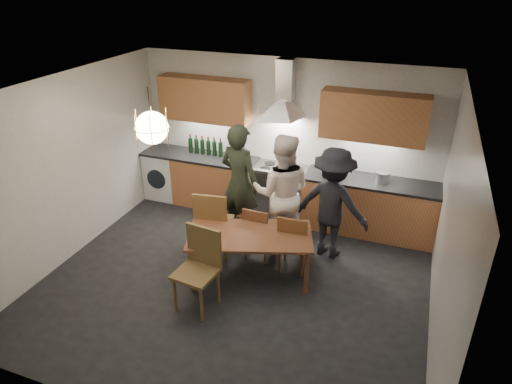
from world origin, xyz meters
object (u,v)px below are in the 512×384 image
(chair_back_left, at_px, (213,220))
(person_mid, at_px, (282,193))
(stock_pot, at_px, (382,177))
(wine_bottles, at_px, (205,145))
(mixing_bowl, at_px, (333,175))
(dining_table, at_px, (250,239))
(person_left, at_px, (240,182))
(chair_front, at_px, (200,263))
(person_right, at_px, (332,204))

(chair_back_left, distance_m, person_mid, 1.07)
(stock_pot, xyz_separation_m, wine_bottles, (-3.00, 0.07, 0.09))
(mixing_bowl, height_order, stock_pot, stock_pot)
(dining_table, height_order, person_left, person_left)
(dining_table, xyz_separation_m, chair_front, (-0.39, -0.70, -0.00))
(person_right, distance_m, mixing_bowl, 0.76)
(person_mid, height_order, mixing_bowl, person_mid)
(dining_table, xyz_separation_m, person_mid, (0.15, 0.91, 0.29))
(dining_table, relative_size, chair_back_left, 1.70)
(chair_back_left, height_order, person_left, person_left)
(person_mid, relative_size, person_right, 1.07)
(stock_pot, relative_size, wine_bottles, 0.34)
(person_mid, height_order, stock_pot, person_mid)
(person_right, bearing_deg, person_mid, 14.16)
(person_left, height_order, mixing_bowl, person_left)
(person_right, xyz_separation_m, stock_pot, (0.57, 0.84, 0.15))
(mixing_bowl, bearing_deg, chair_back_left, -135.23)
(chair_back_left, relative_size, stock_pot, 4.84)
(mixing_bowl, bearing_deg, person_left, -151.36)
(dining_table, xyz_separation_m, wine_bottles, (-1.54, 1.86, 0.46))
(chair_front, distance_m, person_left, 1.73)
(stock_pot, bearing_deg, person_left, -158.31)
(chair_back_left, bearing_deg, person_right, -166.14)
(person_right, height_order, mixing_bowl, person_right)
(dining_table, height_order, person_mid, person_mid)
(dining_table, distance_m, person_mid, 0.96)
(person_mid, relative_size, wine_bottles, 2.74)
(chair_back_left, distance_m, mixing_bowl, 2.02)
(person_left, distance_m, wine_bottles, 1.33)
(chair_front, xyz_separation_m, wine_bottles, (-1.15, 2.57, 0.46))
(chair_front, distance_m, mixing_bowl, 2.67)
(dining_table, relative_size, stock_pot, 8.21)
(person_right, distance_m, stock_pot, 1.03)
(dining_table, distance_m, chair_front, 0.80)
(person_right, relative_size, stock_pot, 7.59)
(person_right, relative_size, mixing_bowl, 5.38)
(dining_table, relative_size, person_left, 0.98)
(chair_front, distance_m, wine_bottles, 2.85)
(dining_table, bearing_deg, stock_pot, 32.20)
(person_left, bearing_deg, chair_front, 111.41)
(dining_table, height_order, chair_front, chair_front)
(person_right, bearing_deg, dining_table, 57.88)
(person_mid, bearing_deg, wine_bottles, -42.48)
(person_mid, relative_size, stock_pot, 8.16)
(dining_table, height_order, stock_pot, stock_pot)
(dining_table, distance_m, person_right, 1.32)
(dining_table, bearing_deg, chair_back_left, 138.42)
(wine_bottles, bearing_deg, stock_pot, -1.42)
(person_mid, bearing_deg, person_right, 170.27)
(chair_back_left, xyz_separation_m, mixing_bowl, (1.42, 1.41, 0.33))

